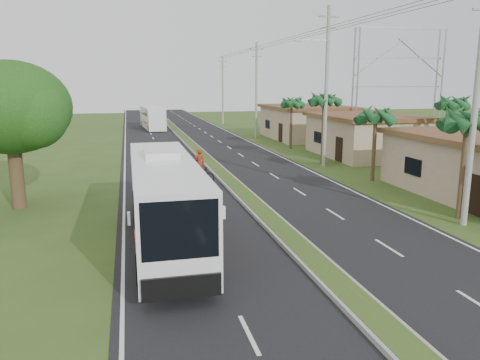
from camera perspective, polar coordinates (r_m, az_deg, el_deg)
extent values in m
plane|color=#344F1C|center=(18.05, 7.98, -9.12)|extent=(180.00, 180.00, 0.00)
cube|color=black|center=(36.77, -3.39, 1.73)|extent=(14.00, 160.00, 0.02)
cube|color=gray|center=(36.76, -3.39, 1.86)|extent=(1.20, 160.00, 0.17)
cube|color=#344F1C|center=(36.74, -3.39, 2.00)|extent=(0.95, 160.00, 0.02)
cube|color=silver|center=(36.24, -13.88, 1.24)|extent=(0.12, 160.00, 0.01)
cube|color=silver|center=(38.49, 6.49, 2.11)|extent=(0.12, 160.00, 0.01)
cube|color=tan|center=(43.04, 14.84, 5.06)|extent=(7.00, 10.00, 3.35)
cube|color=#582E1F|center=(42.88, 14.97, 7.50)|extent=(7.60, 10.60, 0.32)
cube|color=tan|center=(55.70, 8.04, 6.85)|extent=(8.00, 11.00, 3.50)
cube|color=#582E1F|center=(55.57, 8.09, 8.81)|extent=(8.60, 11.60, 0.32)
cylinder|color=#473321|center=(24.44, 25.54, 1.42)|extent=(0.26, 0.26, 5.00)
cylinder|color=#473321|center=(32.06, 16.02, 3.96)|extent=(0.26, 0.26, 4.60)
cylinder|color=#473321|center=(37.98, 10.09, 5.99)|extent=(0.26, 0.26, 5.40)
cylinder|color=#473321|center=(46.53, 6.23, 6.76)|extent=(0.26, 0.26, 4.80)
cylinder|color=#473321|center=(38.99, 24.35, 5.12)|extent=(0.26, 0.26, 5.20)
cylinder|color=#473321|center=(26.66, -25.61, 1.10)|extent=(0.70, 0.70, 4.00)
ellipsoid|color=#184312|center=(26.32, -26.23, 7.95)|extent=(6.00, 6.00, 4.68)
sphere|color=#184312|center=(25.12, -23.97, 7.34)|extent=(3.40, 3.40, 3.40)
cylinder|color=gray|center=(23.05, 26.78, 8.28)|extent=(0.28, 0.28, 11.00)
cylinder|color=gray|center=(36.77, 10.47, 10.94)|extent=(0.28, 0.28, 12.00)
cube|color=gray|center=(37.08, 10.79, 19.00)|extent=(1.60, 0.12, 0.12)
cube|color=gray|center=(36.99, 10.74, 17.77)|extent=(1.20, 0.10, 0.10)
cube|color=gray|center=(36.43, 8.88, 16.50)|extent=(2.40, 0.10, 0.10)
cylinder|color=gray|center=(55.67, 2.01, 10.82)|extent=(0.28, 0.28, 11.00)
cube|color=gray|center=(55.79, 2.04, 15.65)|extent=(1.60, 0.12, 0.12)
cube|color=gray|center=(55.74, 2.04, 14.83)|extent=(1.20, 0.10, 0.10)
cylinder|color=gray|center=(75.14, -2.12, 10.87)|extent=(0.28, 0.28, 10.50)
cube|color=gray|center=(75.21, -2.15, 14.26)|extent=(1.60, 0.12, 0.12)
cube|color=gray|center=(75.17, -2.14, 13.65)|extent=(1.20, 0.10, 0.10)
cylinder|color=gray|center=(50.81, 14.10, 10.96)|extent=(0.18, 0.18, 12.00)
cylinder|color=gray|center=(56.11, 23.36, 10.41)|extent=(0.18, 0.18, 12.00)
cylinder|color=gray|center=(51.71, 13.59, 10.99)|extent=(0.18, 0.18, 12.00)
cylinder|color=gray|center=(56.91, 22.76, 10.46)|extent=(0.18, 0.18, 12.00)
cube|color=gray|center=(53.72, 18.68, 10.72)|extent=(10.00, 0.14, 0.14)
cube|color=gray|center=(53.78, 18.90, 13.92)|extent=(10.00, 0.14, 0.14)
cube|color=gray|center=(54.01, 19.12, 17.09)|extent=(10.00, 0.14, 0.14)
cube|color=white|center=(18.66, -9.19, -2.21)|extent=(2.41, 11.51, 3.02)
cube|color=black|center=(19.08, -9.38, 0.14)|extent=(2.46, 9.21, 1.21)
cube|color=black|center=(13.07, -7.34, -6.04)|extent=(2.16, 0.14, 1.69)
cube|color=red|center=(17.71, -8.84, -4.99)|extent=(2.45, 4.99, 0.53)
cube|color=orange|center=(19.16, -9.17, -4.46)|extent=(2.45, 2.88, 0.24)
cube|color=white|center=(19.48, -9.60, 3.29)|extent=(1.34, 2.30, 0.27)
cylinder|color=black|center=(15.59, -12.01, -10.74)|extent=(0.31, 1.00, 1.00)
cylinder|color=black|center=(15.77, -3.99, -10.24)|extent=(0.31, 1.00, 1.00)
cylinder|color=black|center=(21.96, -12.51, -4.12)|extent=(0.31, 1.00, 1.00)
cylinder|color=black|center=(22.08, -6.87, -3.83)|extent=(0.31, 1.00, 1.00)
cube|color=white|center=(67.61, -10.62, 7.50)|extent=(3.06, 10.75, 2.95)
cube|color=black|center=(68.01, -10.70, 8.27)|extent=(2.91, 7.99, 1.00)
cube|color=#EE4E17|center=(66.74, -10.50, 6.96)|extent=(2.71, 5.23, 0.32)
cylinder|color=black|center=(63.25, -11.00, 6.14)|extent=(0.34, 0.90, 0.89)
cylinder|color=black|center=(63.51, -9.17, 6.22)|extent=(0.34, 0.90, 0.89)
cylinder|color=black|center=(71.47, -11.79, 6.73)|extent=(0.34, 0.90, 0.89)
cylinder|color=black|center=(71.70, -10.16, 6.81)|extent=(0.34, 0.90, 0.89)
imported|color=black|center=(29.92, -4.94, 0.52)|extent=(2.01, 0.77, 1.18)
imported|color=maroon|center=(29.76, -4.97, 2.10)|extent=(0.68, 0.49, 1.76)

